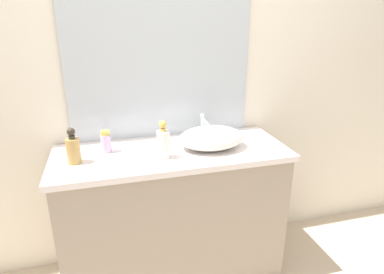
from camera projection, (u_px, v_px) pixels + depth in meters
The scene contains 8 objects.
bathroom_wall_rear at pixel (169, 74), 2.12m from camera, with size 6.00×0.06×2.60m, color silver.
vanity_counter at pixel (173, 214), 2.11m from camera, with size 1.39×0.55×0.90m.
wall_mirror_panel at pixel (161, 64), 2.05m from camera, with size 1.16×0.01×0.95m, color #B2BCC6.
sink_basin at pixel (211, 138), 1.98m from camera, with size 0.40×0.29×0.13m, color silver.
faucet at pixel (203, 125), 2.11m from camera, with size 0.03×0.13×0.16m.
soap_dispenser at pixel (73, 149), 1.76m from camera, with size 0.07×0.07×0.20m.
lotion_bottle at pixel (163, 143), 1.82m from camera, with size 0.07×0.07×0.22m.
perfume_bottle at pixel (106, 142), 1.91m from camera, with size 0.06×0.06×0.13m.
Camera 1 is at (-0.41, -1.36, 1.65)m, focal length 30.69 mm.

